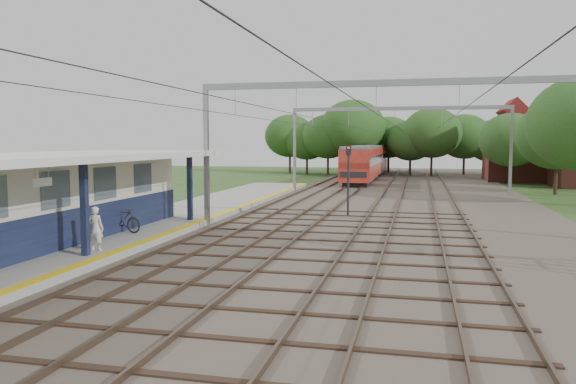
% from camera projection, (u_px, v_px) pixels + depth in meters
% --- Properties ---
extents(ground, '(160.00, 160.00, 0.00)m').
position_uv_depth(ground, '(170.00, 339.00, 12.06)').
color(ground, '#2D4C1E').
rests_on(ground, ground).
extents(ballast_bed, '(18.00, 90.00, 0.10)m').
position_uv_depth(ballast_bed, '(402.00, 200.00, 40.24)').
color(ballast_bed, '#473D33').
rests_on(ballast_bed, ground).
extents(platform, '(5.00, 52.00, 0.35)m').
position_uv_depth(platform, '(152.00, 225.00, 27.32)').
color(platform, gray).
rests_on(platform, ground).
extents(yellow_stripe, '(0.45, 52.00, 0.01)m').
position_uv_depth(yellow_stripe, '(195.00, 223.00, 26.79)').
color(yellow_stripe, yellow).
rests_on(yellow_stripe, platform).
extents(station_building, '(3.41, 18.00, 3.40)m').
position_uv_depth(station_building, '(28.00, 201.00, 20.67)').
color(station_building, beige).
rests_on(station_building, platform).
extents(canopy, '(6.40, 20.00, 3.44)m').
position_uv_depth(canopy, '(35.00, 159.00, 19.31)').
color(canopy, '#111938').
rests_on(canopy, platform).
extents(rail_tracks, '(11.80, 88.00, 0.15)m').
position_uv_depth(rail_tracks, '(367.00, 197.00, 40.80)').
color(rail_tracks, brown).
rests_on(rail_tracks, ballast_bed).
extents(catenary_system, '(17.22, 88.00, 7.00)m').
position_uv_depth(catenary_system, '(391.00, 121.00, 35.31)').
color(catenary_system, gray).
rests_on(catenary_system, ground).
extents(tree_band, '(31.72, 30.88, 8.82)m').
position_uv_depth(tree_band, '(408.00, 136.00, 66.14)').
color(tree_band, '#382619').
rests_on(tree_band, ground).
extents(house_far, '(8.00, 6.12, 8.66)m').
position_uv_depth(house_far, '(526.00, 151.00, 58.57)').
color(house_far, brown).
rests_on(house_far, ground).
extents(person, '(0.58, 0.38, 1.59)m').
position_uv_depth(person, '(96.00, 228.00, 19.98)').
color(person, silver).
rests_on(person, platform).
extents(bicycle, '(1.89, 0.86, 1.10)m').
position_uv_depth(bicycle, '(123.00, 220.00, 23.91)').
color(bicycle, black).
rests_on(bicycle, platform).
extents(train, '(2.80, 34.82, 3.68)m').
position_uv_depth(train, '(370.00, 160.00, 66.54)').
color(train, black).
rests_on(train, ballast_bed).
extents(signal_post, '(0.27, 0.25, 3.99)m').
position_uv_depth(signal_post, '(348.00, 174.00, 30.97)').
color(signal_post, black).
rests_on(signal_post, ground).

